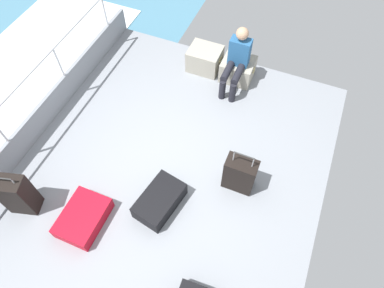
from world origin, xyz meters
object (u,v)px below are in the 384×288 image
(passenger_seated, at_px, (237,60))
(suitcase_3, at_px, (83,218))
(suitcase_0, at_px, (160,201))
(cargo_crate_0, at_px, (205,59))
(cargo_crate_1, at_px, (238,69))
(suitcase_2, at_px, (17,195))
(suitcase_4, at_px, (240,174))

(passenger_seated, xyz_separation_m, suitcase_3, (-1.05, -3.16, -0.46))
(passenger_seated, xyz_separation_m, suitcase_0, (-0.21, -2.56, -0.43))
(passenger_seated, distance_m, suitcase_0, 2.61)
(cargo_crate_0, height_order, cargo_crate_1, cargo_crate_0)
(cargo_crate_1, height_order, suitcase_2, suitcase_2)
(suitcase_2, bearing_deg, suitcase_4, 28.90)
(suitcase_0, height_order, suitcase_4, suitcase_4)
(cargo_crate_1, bearing_deg, suitcase_3, -107.36)
(cargo_crate_0, distance_m, passenger_seated, 0.74)
(cargo_crate_1, xyz_separation_m, suitcase_0, (-0.21, -2.74, -0.06))
(passenger_seated, bearing_deg, suitcase_3, -108.30)
(passenger_seated, distance_m, suitcase_4, 1.99)
(passenger_seated, relative_size, suitcase_3, 1.52)
(suitcase_0, height_order, suitcase_3, suitcase_0)
(cargo_crate_1, relative_size, suitcase_4, 0.72)
(cargo_crate_0, height_order, suitcase_2, suitcase_2)
(suitcase_0, bearing_deg, passenger_seated, 85.42)
(suitcase_3, bearing_deg, cargo_crate_1, 72.64)
(passenger_seated, bearing_deg, suitcase_0, -94.58)
(cargo_crate_0, distance_m, cargo_crate_1, 0.62)
(suitcase_3, bearing_deg, passenger_seated, 71.70)
(cargo_crate_1, relative_size, suitcase_2, 0.71)
(passenger_seated, relative_size, suitcase_4, 1.36)
(passenger_seated, height_order, suitcase_0, passenger_seated)
(cargo_crate_1, height_order, suitcase_3, cargo_crate_1)
(passenger_seated, xyz_separation_m, suitcase_4, (0.69, -1.85, -0.27))
(suitcase_0, distance_m, suitcase_3, 1.03)
(passenger_seated, xyz_separation_m, suitcase_2, (-1.90, -3.28, -0.21))
(cargo_crate_0, xyz_separation_m, suitcase_0, (0.41, -2.75, -0.07))
(cargo_crate_0, xyz_separation_m, suitcase_3, (-0.43, -3.35, -0.10))
(suitcase_0, distance_m, suitcase_2, 1.85)
(suitcase_4, bearing_deg, cargo_crate_0, 122.63)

